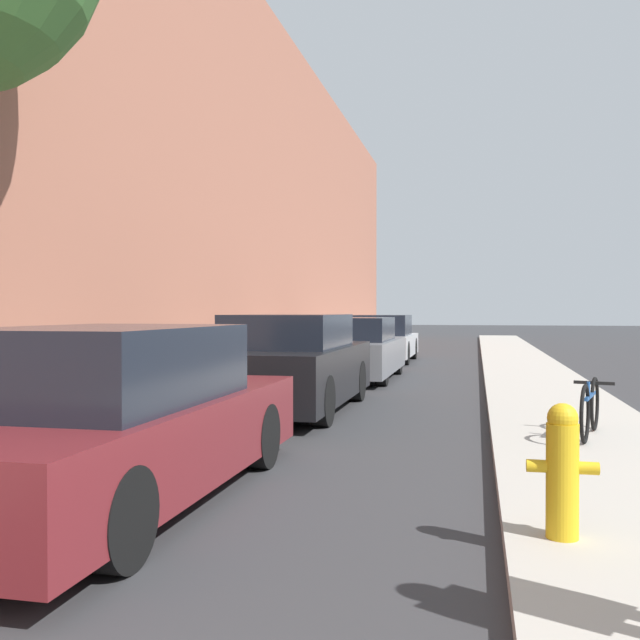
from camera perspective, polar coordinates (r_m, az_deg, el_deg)
name	(u,v)px	position (r m, az deg, el deg)	size (l,w,h in m)	color
ground_plane	(389,384)	(14.47, 5.64, -5.19)	(120.00, 120.00, 0.00)	#333335
sidewalk_left	(254,378)	(15.09, -5.40, -4.72)	(2.00, 52.00, 0.12)	#ADA89E
sidewalk_right	(537,384)	(14.41, 17.21, -5.01)	(2.00, 52.00, 0.12)	#ADA89E
building_facade_left	(194,150)	(15.87, -10.20, 13.40)	(0.70, 52.00, 9.95)	#9E604C
parked_car_maroon	(115,420)	(5.74, -16.27, -7.81)	(1.70, 4.39, 1.38)	black
parked_car_black	(292,365)	(10.52, -2.27, -3.64)	(1.71, 4.28, 1.44)	black
parked_car_grey	(353,350)	(15.40, 2.65, -2.42)	(1.86, 4.32, 1.35)	black
parked_car_silver	(382,340)	(20.77, 5.07, -1.59)	(1.79, 3.97, 1.37)	black
fire_hydrant	(562,469)	(4.59, 19.06, -11.32)	(0.42, 0.19, 0.82)	gold
bicycle	(590,408)	(8.29, 21.05, -6.64)	(0.53, 1.47, 0.62)	black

